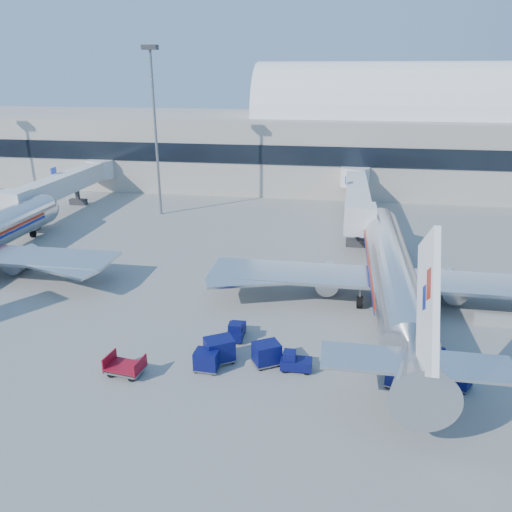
% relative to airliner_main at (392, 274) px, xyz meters
% --- Properties ---
extents(ground, '(260.00, 260.00, 0.00)m').
position_rel_airliner_main_xyz_m(ground, '(-10.00, -4.51, -2.93)').
color(ground, gray).
rests_on(ground, ground).
extents(terminal, '(170.00, 28.15, 21.00)m').
position_rel_airliner_main_xyz_m(terminal, '(-23.60, 51.46, 4.60)').
color(terminal, '#B2AA9E').
rests_on(terminal, ground).
extents(airliner_main, '(32.00, 37.26, 12.07)m').
position_rel_airliner_main_xyz_m(airliner_main, '(0.00, 0.00, 0.00)').
color(airliner_main, silver).
rests_on(airliner_main, ground).
extents(jetbridge_near, '(4.40, 27.50, 6.25)m').
position_rel_airliner_main_xyz_m(jetbridge_near, '(-2.40, 26.30, 1.00)').
color(jetbridge_near, silver).
rests_on(jetbridge_near, ground).
extents(jetbridge_mid, '(4.40, 27.50, 6.25)m').
position_rel_airliner_main_xyz_m(jetbridge_mid, '(-44.40, 26.30, 1.00)').
color(jetbridge_mid, silver).
rests_on(jetbridge_mid, ground).
extents(mast_west, '(2.00, 1.20, 22.60)m').
position_rel_airliner_main_xyz_m(mast_west, '(-30.00, 25.49, 11.87)').
color(mast_west, slate).
rests_on(mast_west, ground).
extents(barrier_near, '(3.00, 0.55, 0.90)m').
position_rel_airliner_main_xyz_m(barrier_near, '(8.00, -2.51, -2.48)').
color(barrier_near, '#9E9E96').
rests_on(barrier_near, ground).
extents(tug_lead, '(2.17, 1.11, 1.41)m').
position_rel_airliner_main_xyz_m(tug_lead, '(-7.28, -11.57, -2.28)').
color(tug_lead, '#090D46').
rests_on(tug_lead, ground).
extents(tug_right, '(2.74, 2.61, 1.65)m').
position_rel_airliner_main_xyz_m(tug_right, '(2.44, -10.15, -2.17)').
color(tug_right, '#090D46').
rests_on(tug_right, ground).
extents(tug_left, '(1.19, 2.32, 1.50)m').
position_rel_airliner_main_xyz_m(tug_left, '(-12.13, -7.96, -2.24)').
color(tug_left, '#090D46').
rests_on(tug_left, ground).
extents(cart_train_a, '(2.34, 2.19, 1.66)m').
position_rel_airliner_main_xyz_m(cart_train_a, '(-9.31, -11.18, -2.04)').
color(cart_train_a, '#090D46').
rests_on(cart_train_a, ground).
extents(cart_train_b, '(2.57, 2.41, 1.81)m').
position_rel_airliner_main_xyz_m(cart_train_b, '(-12.64, -11.36, -1.96)').
color(cart_train_b, '#090D46').
rests_on(cart_train_b, ground).
extents(cart_train_c, '(1.76, 1.38, 1.49)m').
position_rel_airliner_main_xyz_m(cart_train_c, '(-13.26, -12.57, -2.13)').
color(cart_train_c, '#090D46').
rests_on(cart_train_c, ground).
extents(cart_solo_near, '(2.28, 1.95, 1.73)m').
position_rel_airliner_main_xyz_m(cart_solo_near, '(-0.29, -12.33, -2.00)').
color(cart_solo_near, '#090D46').
rests_on(cart_solo_near, ground).
extents(cart_solo_far, '(2.07, 1.95, 1.46)m').
position_rel_airliner_main_xyz_m(cart_solo_far, '(3.35, -11.82, -2.15)').
color(cart_solo_far, '#090D46').
rests_on(cart_solo_far, ground).
extents(cart_open_red, '(2.69, 2.07, 0.66)m').
position_rel_airliner_main_xyz_m(cart_open_red, '(-18.57, -13.92, -2.45)').
color(cart_open_red, slate).
rests_on(cart_open_red, ground).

